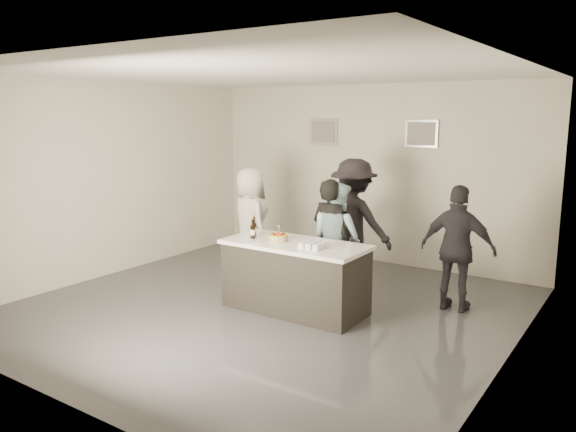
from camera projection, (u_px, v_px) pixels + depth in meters
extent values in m
plane|color=#3D3D42|center=(267.00, 308.00, 7.38)|extent=(6.00, 6.00, 0.00)
plane|color=white|center=(265.00, 73.00, 6.84)|extent=(6.00, 6.00, 0.00)
cube|color=beige|center=(370.00, 174.00, 9.56)|extent=(6.00, 0.04, 3.00)
cube|color=beige|center=(53.00, 237.00, 4.66)|extent=(6.00, 0.04, 3.00)
cube|color=beige|center=(111.00, 179.00, 8.76)|extent=(0.04, 6.00, 3.00)
cube|color=beige|center=(515.00, 219.00, 5.46)|extent=(0.04, 6.00, 3.00)
cube|color=#B2B2B7|center=(324.00, 132.00, 9.90)|extent=(0.54, 0.04, 0.44)
cube|color=#B2B2B7|center=(422.00, 134.00, 8.91)|extent=(0.54, 0.04, 0.44)
cube|color=white|center=(295.00, 277.00, 7.21)|extent=(1.86, 0.86, 0.90)
cylinder|color=gold|center=(278.00, 238.00, 7.20)|extent=(0.24, 0.24, 0.08)
cylinder|color=black|center=(254.00, 226.00, 7.50)|extent=(0.07, 0.07, 0.26)
cylinder|color=black|center=(253.00, 229.00, 7.33)|extent=(0.07, 0.07, 0.26)
cube|color=orange|center=(313.00, 245.00, 6.83)|extent=(0.30, 0.30, 0.08)
cube|color=pink|center=(259.00, 243.00, 7.07)|extent=(0.24, 0.08, 0.01)
imported|color=black|center=(331.00, 239.00, 7.69)|extent=(0.66, 0.49, 1.65)
imported|color=#A4C8D7|center=(337.00, 239.00, 7.77)|extent=(0.94, 0.84, 1.61)
imported|color=silver|center=(250.00, 222.00, 8.74)|extent=(0.98, 0.85, 1.70)
imported|color=#25242A|center=(458.00, 249.00, 7.15)|extent=(0.97, 0.42, 1.64)
imported|color=black|center=(353.00, 222.00, 8.27)|extent=(1.25, 0.78, 1.87)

